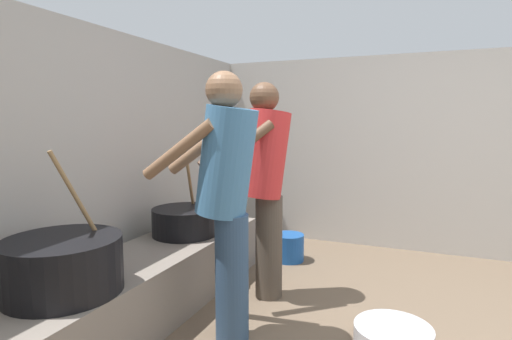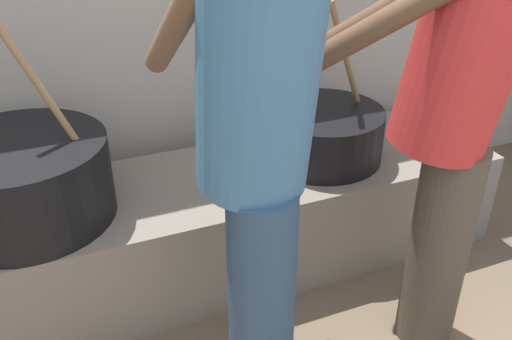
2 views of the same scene
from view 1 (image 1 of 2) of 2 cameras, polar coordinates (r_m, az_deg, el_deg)
block_enclosure_rear at (r=3.03m, az=-24.79°, el=0.08°), size 4.96×0.20×1.97m
block_enclosure_right at (r=4.43m, az=25.11°, el=2.01°), size 0.20×5.04×1.97m
hearth_ledge at (r=2.89m, az=-16.20°, el=-15.73°), size 2.59×0.60×0.43m
cooking_pot_main at (r=3.24m, az=-10.01°, el=-7.10°), size 0.50×0.50×0.66m
cooking_pot_secondary at (r=2.37m, az=-25.48°, el=-11.99°), size 0.60×0.60×0.74m
cook_in_blue_shirt at (r=2.37m, az=-4.25°, el=-2.84°), size 0.35×0.67×1.59m
cook_in_red_shirt at (r=2.94m, az=1.26°, el=-1.02°), size 0.69×0.69×1.59m
bucket_blue_plastic at (r=3.91m, az=4.62°, el=-10.78°), size 0.29×0.29×0.25m
metal_mixing_bowl at (r=2.72m, az=18.72°, el=-21.08°), size 0.46×0.46×0.10m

